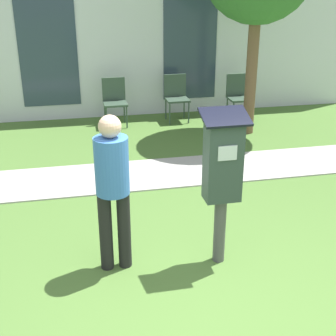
{
  "coord_description": "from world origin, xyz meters",
  "views": [
    {
      "loc": [
        -1.04,
        -3.25,
        2.73
      ],
      "look_at": [
        -0.21,
        0.7,
        1.05
      ],
      "focal_mm": 50.0,
      "sensor_mm": 36.0,
      "label": 1
    }
  ],
  "objects_px": {
    "outdoor_chair_middle": "(176,94)",
    "outdoor_chair_right": "(238,93)",
    "person_standing": "(113,182)",
    "parking_meter": "(223,169)",
    "outdoor_chair_left": "(115,98)"
  },
  "relations": [
    {
      "from": "person_standing",
      "to": "outdoor_chair_middle",
      "type": "height_order",
      "value": "person_standing"
    },
    {
      "from": "outdoor_chair_right",
      "to": "parking_meter",
      "type": "bearing_deg",
      "value": -110.06
    },
    {
      "from": "parking_meter",
      "to": "outdoor_chair_middle",
      "type": "distance_m",
      "value": 5.03
    },
    {
      "from": "outdoor_chair_middle",
      "to": "outdoor_chair_right",
      "type": "relative_size",
      "value": 1.0
    },
    {
      "from": "outdoor_chair_middle",
      "to": "outdoor_chair_right",
      "type": "distance_m",
      "value": 1.24
    },
    {
      "from": "person_standing",
      "to": "outdoor_chair_middle",
      "type": "bearing_deg",
      "value": 86.56
    },
    {
      "from": "parking_meter",
      "to": "outdoor_chair_middle",
      "type": "height_order",
      "value": "parking_meter"
    },
    {
      "from": "outdoor_chair_left",
      "to": "outdoor_chair_middle",
      "type": "relative_size",
      "value": 1.0
    },
    {
      "from": "person_standing",
      "to": "outdoor_chair_right",
      "type": "height_order",
      "value": "person_standing"
    },
    {
      "from": "outdoor_chair_middle",
      "to": "outdoor_chair_left",
      "type": "bearing_deg",
      "value": -171.16
    },
    {
      "from": "parking_meter",
      "to": "outdoor_chair_left",
      "type": "bearing_deg",
      "value": 96.27
    },
    {
      "from": "outdoor_chair_right",
      "to": "outdoor_chair_left",
      "type": "bearing_deg",
      "value": 178.46
    },
    {
      "from": "parking_meter",
      "to": "outdoor_chair_middle",
      "type": "xyz_separation_m",
      "value": [
        0.69,
        4.96,
        -0.49
      ]
    },
    {
      "from": "parking_meter",
      "to": "outdoor_chair_middle",
      "type": "bearing_deg",
      "value": 82.11
    },
    {
      "from": "outdoor_chair_left",
      "to": "outdoor_chair_right",
      "type": "relative_size",
      "value": 1.0
    }
  ]
}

